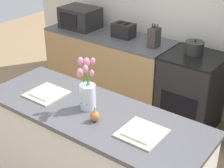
% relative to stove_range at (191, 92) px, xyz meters
% --- Properties ---
extents(back_wall, '(5.20, 0.08, 2.70)m').
position_rel_stove_range_xyz_m(back_wall, '(-0.10, 0.40, 0.91)').
color(back_wall, silver).
rests_on(back_wall, ground_plane).
extents(kitchen_island, '(1.80, 0.66, 0.96)m').
position_rel_stove_range_xyz_m(kitchen_island, '(-0.10, -1.60, 0.04)').
color(kitchen_island, silver).
rests_on(kitchen_island, ground_plane).
extents(back_counter, '(1.68, 0.60, 0.89)m').
position_rel_stove_range_xyz_m(back_counter, '(-1.16, 0.00, 0.00)').
color(back_counter, tan).
rests_on(back_counter, ground_plane).
extents(stove_range, '(0.60, 0.61, 0.89)m').
position_rel_stove_range_xyz_m(stove_range, '(0.00, 0.00, 0.00)').
color(stove_range, black).
rests_on(stove_range, ground_plane).
extents(flower_vase, '(0.13, 0.14, 0.40)m').
position_rel_stove_range_xyz_m(flower_vase, '(-0.15, -1.58, 0.66)').
color(flower_vase, silver).
rests_on(flower_vase, kitchen_island).
extents(pear_figurine, '(0.07, 0.07, 0.11)m').
position_rel_stove_range_xyz_m(pear_figurine, '(0.00, -1.69, 0.56)').
color(pear_figurine, '#C66B33').
rests_on(pear_figurine, kitchen_island).
extents(plate_setting_left, '(0.28, 0.28, 0.02)m').
position_rel_stove_range_xyz_m(plate_setting_left, '(-0.55, -1.62, 0.52)').
color(plate_setting_left, beige).
rests_on(plate_setting_left, kitchen_island).
extents(plate_setting_right, '(0.28, 0.28, 0.02)m').
position_rel_stove_range_xyz_m(plate_setting_right, '(0.35, -1.62, 0.52)').
color(plate_setting_right, beige).
rests_on(plate_setting_right, kitchen_island).
extents(toaster, '(0.28, 0.18, 0.17)m').
position_rel_stove_range_xyz_m(toaster, '(-0.96, 0.04, 0.53)').
color(toaster, black).
rests_on(toaster, back_counter).
extents(cooking_pot, '(0.21, 0.21, 0.16)m').
position_rel_stove_range_xyz_m(cooking_pot, '(-0.04, 0.05, 0.51)').
color(cooking_pot, '#2D2D2D').
rests_on(cooking_pot, stove_range).
extents(microwave, '(0.48, 0.37, 0.27)m').
position_rel_stove_range_xyz_m(microwave, '(-1.62, -0.00, 0.58)').
color(microwave, black).
rests_on(microwave, back_counter).
extents(knife_block, '(0.10, 0.14, 0.27)m').
position_rel_stove_range_xyz_m(knife_block, '(-0.49, -0.03, 0.56)').
color(knife_block, '#3D3833').
rests_on(knife_block, back_counter).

